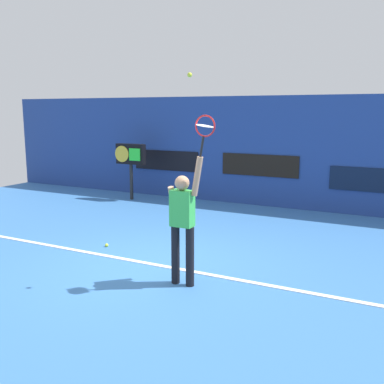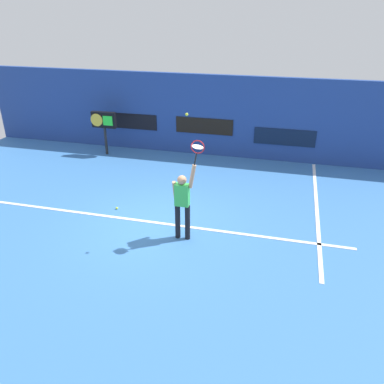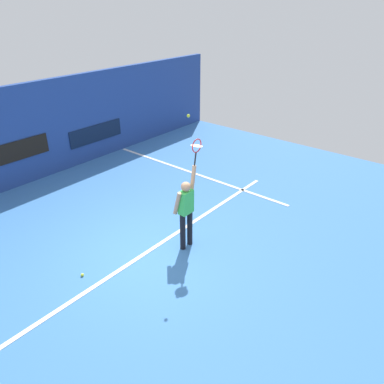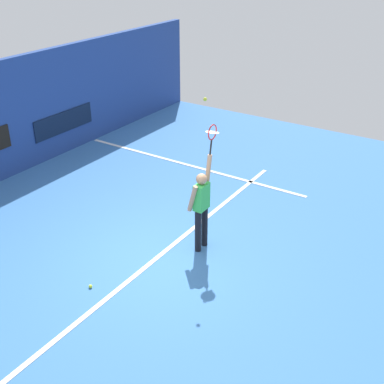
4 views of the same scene
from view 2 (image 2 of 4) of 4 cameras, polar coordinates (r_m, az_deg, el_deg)
The scene contains 12 objects.
ground_plane at distance 10.43m, azimuth -5.12°, elevation -4.67°, with size 18.00×18.00×0.00m, color #3870B2.
back_wall at distance 14.96m, azimuth 1.90°, elevation 11.13°, with size 18.00×0.20×3.03m, color navy.
sponsor_banner_center at distance 14.94m, azimuth 1.78°, elevation 9.62°, with size 2.20×0.03×0.60m, color black.
sponsor_banner_portside at distance 15.85m, azimuth -9.03°, elevation 10.18°, with size 2.20×0.03×0.60m, color black.
sponsor_banner_starboard at distance 14.67m, azimuth 13.38°, elevation 7.79°, with size 2.20×0.03×0.60m, color #0C1933.
court_baseline at distance 10.47m, azimuth -5.04°, elevation -4.52°, with size 10.00×0.10×0.01m, color white.
court_sideline at distance 11.74m, azimuth 17.78°, elevation -2.22°, with size 0.10×7.00×0.01m, color white.
tennis_player at distance 9.31m, azimuth -1.42°, elevation -1.42°, with size 0.59×0.31×1.99m.
tennis_racket at distance 8.68m, azimuth 0.80°, elevation 6.41°, with size 0.36×0.27×0.62m.
tennis_ball at distance 8.55m, azimuth -0.79°, elevation 11.29°, with size 0.07×0.07×0.07m, color #CCE033.
scoreboard_clock at distance 15.31m, azimuth -12.78°, elevation 10.00°, with size 0.96×0.20×1.66m.
spare_ball at distance 11.31m, azimuth -10.94°, elevation -2.32°, with size 0.07×0.07×0.07m, color #CCE033.
Camera 2 is at (3.14, -8.47, 5.23)m, focal length 36.46 mm.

